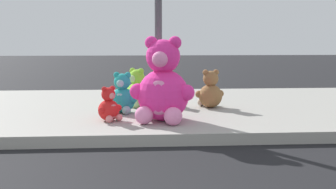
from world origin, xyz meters
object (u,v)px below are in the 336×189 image
plush_pink_large (163,88)px  plush_brown (210,92)px  plush_lime (136,91)px  plush_teal (122,97)px  plush_red (109,107)px  plush_white (166,93)px  sign_pole (158,0)px

plush_pink_large → plush_brown: (0.85, 1.07, -0.21)m
plush_pink_large → plush_lime: bearing=106.4°
plush_teal → plush_lime: bearing=70.7°
plush_teal → plush_lime: 0.64m
plush_teal → plush_brown: size_ratio=0.99×
plush_red → plush_white: plush_white is taller
plush_pink_large → plush_lime: (-0.37, 1.28, -0.21)m
sign_pole → plush_pink_large: bearing=-87.2°
plush_red → plush_white: bearing=55.8°
plush_teal → plush_lime: plush_lime is taller
plush_teal → plush_lime: size_ratio=0.97×
sign_pole → plush_lime: (-0.35, 0.69, -1.44)m
plush_teal → plush_red: size_ratio=1.30×
plush_red → plush_teal: bearing=75.8°
plush_brown → plush_teal: bearing=-164.4°
plush_red → plush_lime: plush_lime is taller
plush_lime → plush_white: (0.51, 0.07, -0.05)m
sign_pole → plush_brown: (0.88, 0.49, -1.44)m
plush_teal → plush_red: plush_teal is taller
sign_pole → plush_brown: sign_pole is taller
plush_pink_large → plush_teal: (-0.59, 0.67, -0.22)m
sign_pole → plush_brown: bearing=29.2°
plush_white → plush_brown: bearing=-20.6°
plush_pink_large → plush_red: 0.79m
plush_pink_large → plush_brown: size_ratio=1.84×
plush_pink_large → plush_white: size_ratio=2.20×
plush_teal → plush_red: bearing=-104.2°
plush_brown → plush_lime: 1.24m
plush_brown → plush_lime: bearing=170.7°
plush_lime → plush_pink_large: bearing=-73.6°
plush_teal → plush_brown: 1.49m
plush_teal → plush_brown: bearing=15.6°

